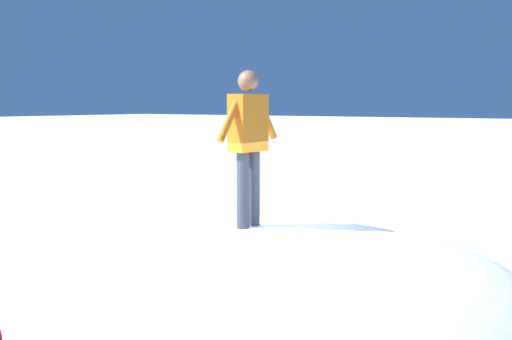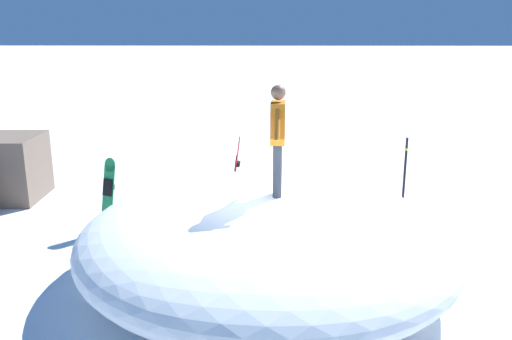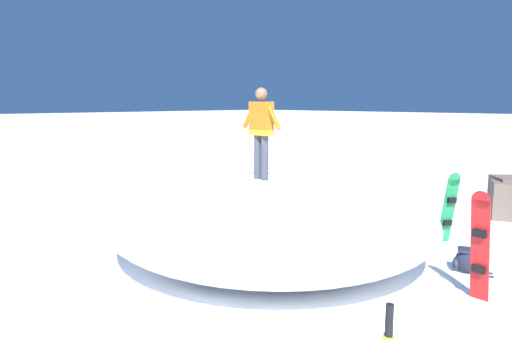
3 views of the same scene
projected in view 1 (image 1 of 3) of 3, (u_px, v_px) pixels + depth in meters
name	position (u px, v px, depth m)	size (l,w,h in m)	color
snow_mound	(257.00, 297.00, 6.93)	(6.15, 6.36, 1.54)	white
snowboarder_standing	(248.00, 137.00, 6.90)	(1.06, 0.24, 1.75)	#333842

